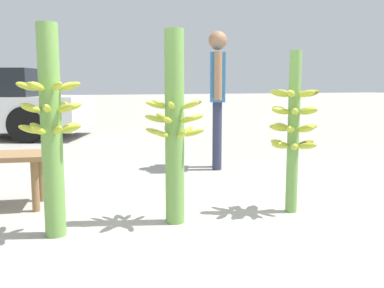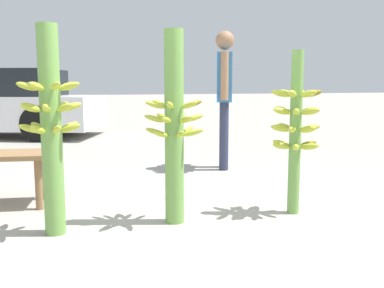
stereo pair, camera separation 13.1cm
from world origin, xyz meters
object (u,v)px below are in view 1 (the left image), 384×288
at_px(banana_stalk_right, 294,127).
at_px(vendor_person, 217,87).
at_px(banana_stalk_left, 51,128).
at_px(banana_stalk_center, 175,127).

height_order(banana_stalk_right, vendor_person, vendor_person).
bearing_deg(banana_stalk_left, banana_stalk_center, -1.97).
relative_size(banana_stalk_left, banana_stalk_center, 1.00).
distance_m(banana_stalk_left, banana_stalk_right, 1.82).
xyz_separation_m(banana_stalk_left, banana_stalk_center, (0.85, -0.03, -0.02)).
height_order(banana_stalk_left, vendor_person, vendor_person).
bearing_deg(banana_stalk_center, banana_stalk_right, -5.10).
bearing_deg(banana_stalk_left, vendor_person, 41.11).
bearing_deg(vendor_person, banana_stalk_right, -162.57).
relative_size(banana_stalk_left, banana_stalk_right, 1.10).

